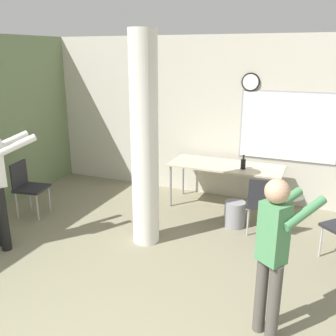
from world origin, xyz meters
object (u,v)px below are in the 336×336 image
at_px(folding_table, 226,168).
at_px(chair_table_right, 263,201).
at_px(chair_by_left_wall, 28,184).
at_px(bottle_on_table, 243,164).
at_px(person_playing_side, 274,247).

relative_size(folding_table, chair_table_right, 2.11).
bearing_deg(chair_by_left_wall, chair_table_right, 11.75).
xyz_separation_m(chair_by_left_wall, chair_table_right, (3.56, 0.74, 0.00)).
height_order(bottle_on_table, person_playing_side, person_playing_side).
bearing_deg(person_playing_side, chair_table_right, 100.99).
bearing_deg(chair_table_right, chair_by_left_wall, -168.25).
bearing_deg(chair_by_left_wall, folding_table, 27.67).
distance_m(chair_by_left_wall, chair_table_right, 3.64).
distance_m(chair_table_right, person_playing_side, 2.08).
height_order(folding_table, chair_table_right, chair_table_right).
height_order(folding_table, bottle_on_table, bottle_on_table).
height_order(chair_by_left_wall, chair_table_right, same).
relative_size(chair_table_right, person_playing_side, 0.57).
bearing_deg(bottle_on_table, chair_table_right, -56.20).
relative_size(folding_table, person_playing_side, 1.20).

